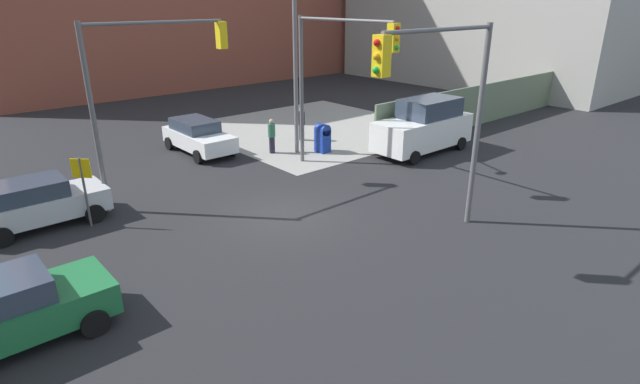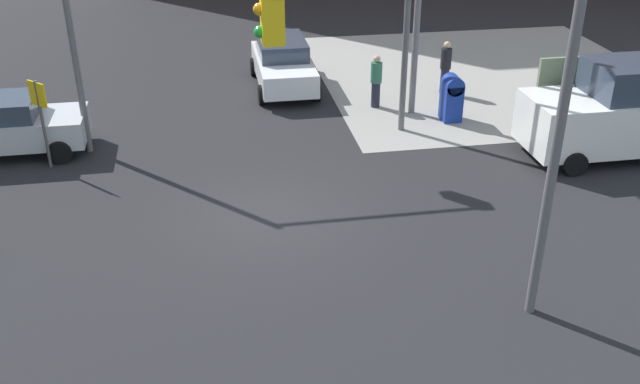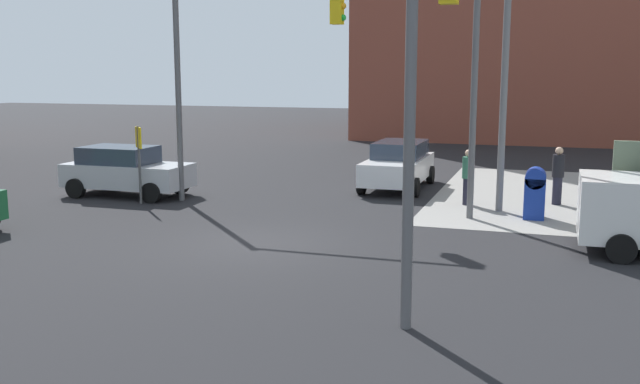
{
  "view_description": "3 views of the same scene",
  "coord_description": "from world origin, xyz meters",
  "views": [
    {
      "loc": [
        -9.53,
        -13.0,
        7.17
      ],
      "look_at": [
        0.79,
        -1.06,
        1.02
      ],
      "focal_mm": 28.0,
      "sensor_mm": 36.0,
      "label": 1
    },
    {
      "loc": [
        -1.25,
        -14.55,
        8.19
      ],
      "look_at": [
        1.08,
        -1.07,
        1.06
      ],
      "focal_mm": 40.0,
      "sensor_mm": 36.0,
      "label": 2
    },
    {
      "loc": [
        6.58,
        -15.25,
        4.06
      ],
      "look_at": [
        1.27,
        0.96,
        1.15
      ],
      "focal_mm": 40.0,
      "sensor_mm": 36.0,
      "label": 3
    }
  ],
  "objects": [
    {
      "name": "mailbox_blue",
      "position": [
        6.2,
        5.0,
        0.76
      ],
      "size": [
        0.56,
        0.64,
        1.43
      ],
      "color": "navy",
      "rests_on": "ground"
    },
    {
      "name": "pedestrian_crossing",
      "position": [
        6.8,
        7.4,
        0.93
      ],
      "size": [
        0.36,
        0.36,
        1.78
      ],
      "rotation": [
        0.0,
        0.0,
        1.95
      ],
      "color": "black",
      "rests_on": "ground"
    },
    {
      "name": "sidewalk_corner",
      "position": [
        9.0,
        9.0,
        0.01
      ],
      "size": [
        12.0,
        12.0,
        0.01
      ],
      "primitive_type": "cube",
      "color": "gray",
      "rests_on": "ground"
    },
    {
      "name": "hatchback_silver",
      "position": [
        -6.64,
        4.69,
        0.84
      ],
      "size": [
        4.08,
        2.02,
        1.62
      ],
      "color": "#B7BABF",
      "rests_on": "ground"
    },
    {
      "name": "traffic_signal_ne_corner",
      "position": [
        4.5,
        2.36,
        4.64
      ],
      "size": [
        0.36,
        5.6,
        6.5
      ],
      "color": "#59595B",
      "rests_on": "ground"
    },
    {
      "name": "traffic_signal_nw_corner",
      "position": [
        -2.41,
        4.5,
        4.63
      ],
      "size": [
        5.48,
        0.36,
        6.5
      ],
      "color": "#59595B",
      "rests_on": "ground"
    },
    {
      "name": "hatchback_white",
      "position": [
        1.53,
        8.98,
        0.84
      ],
      "size": [
        2.02,
        4.44,
        1.62
      ],
      "color": "white",
      "rests_on": "ground"
    },
    {
      "name": "warning_sign_two_way",
      "position": [
        -5.4,
        3.58,
        1.64
      ],
      "size": [
        0.48,
        0.48,
        2.4
      ],
      "color": "#4C4C4C",
      "rests_on": "ground"
    },
    {
      "name": "traffic_signal_se_corner",
      "position": [
        2.59,
        -4.5,
        4.6
      ],
      "size": [
        5.06,
        0.36,
        6.5
      ],
      "color": "#59595B",
      "rests_on": "ground"
    },
    {
      "name": "street_lamp_corner",
      "position": [
        5.07,
        5.45,
        4.7
      ],
      "size": [
        1.21,
        2.53,
        8.0
      ],
      "color": "slate",
      "rests_on": "ground"
    },
    {
      "name": "ground_plane",
      "position": [
        0.0,
        0.0,
        0.0
      ],
      "size": [
        120.0,
        120.0,
        0.0
      ],
      "primitive_type": "plane",
      "color": "black"
    },
    {
      "name": "pedestrian_waiting",
      "position": [
        4.2,
        6.5,
        0.89
      ],
      "size": [
        0.36,
        0.36,
        1.71
      ],
      "rotation": [
        0.0,
        0.0,
        4.33
      ],
      "color": "#2D664C",
      "rests_on": "ground"
    }
  ]
}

